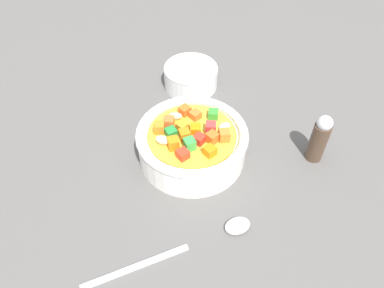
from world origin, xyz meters
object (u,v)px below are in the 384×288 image
(spoon, at_px, (184,246))
(side_bowl_small, at_px, (191,76))
(pepper_shaker, at_px, (319,138))
(soup_bowl_main, at_px, (192,142))

(spoon, bearing_deg, side_bowl_small, 65.90)
(pepper_shaker, bearing_deg, side_bowl_small, -138.99)
(soup_bowl_main, relative_size, pepper_shaker, 1.98)
(soup_bowl_main, bearing_deg, pepper_shaker, 83.61)
(pepper_shaker, bearing_deg, spoon, -57.77)
(side_bowl_small, distance_m, pepper_shaker, 0.27)
(spoon, distance_m, side_bowl_small, 0.34)
(spoon, xyz_separation_m, side_bowl_small, (-0.34, 0.04, 0.02))
(spoon, height_order, side_bowl_small, side_bowl_small)
(soup_bowl_main, xyz_separation_m, pepper_shaker, (0.02, 0.19, 0.01))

